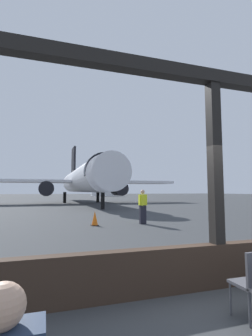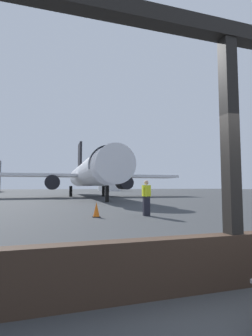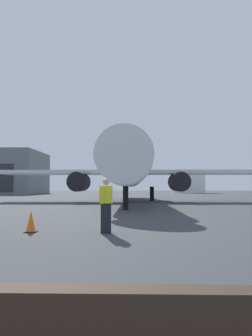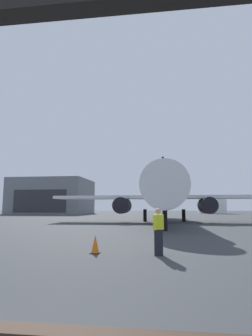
# 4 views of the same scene
# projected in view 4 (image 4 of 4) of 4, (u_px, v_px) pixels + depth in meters

# --- Properties ---
(ground_plane) EXTENTS (220.00, 220.00, 0.00)m
(ground_plane) POSITION_uv_depth(u_px,v_px,m) (149.00, 219.00, 41.68)
(ground_plane) COLOR #383A3D
(airplane) EXTENTS (26.78, 31.84, 10.04)m
(airplane) POSITION_uv_depth(u_px,v_px,m) (164.00, 195.00, 33.34)
(airplane) COLOR silver
(airplane) RESTS_ON ground
(ground_crew_worker) EXTENTS (0.40, 0.52, 1.74)m
(ground_crew_worker) POSITION_uv_depth(u_px,v_px,m) (158.00, 231.00, 10.42)
(ground_crew_worker) COLOR black
(ground_crew_worker) RESTS_ON ground
(traffic_cone) EXTENTS (0.36, 0.36, 0.70)m
(traffic_cone) POSITION_uv_depth(u_px,v_px,m) (95.00, 245.00, 10.81)
(traffic_cone) COLOR orange
(traffic_cone) RESTS_ON ground
(distant_hangar) EXTENTS (20.14, 17.47, 9.67)m
(distant_hangar) POSITION_uv_depth(u_px,v_px,m) (53.00, 197.00, 79.68)
(distant_hangar) COLOR slate
(distant_hangar) RESTS_ON ground
(fuel_storage_tank) EXTENTS (8.16, 8.16, 5.27)m
(fuel_storage_tank) POSITION_uv_depth(u_px,v_px,m) (212.00, 204.00, 82.59)
(fuel_storage_tank) COLOR white
(fuel_storage_tank) RESTS_ON ground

